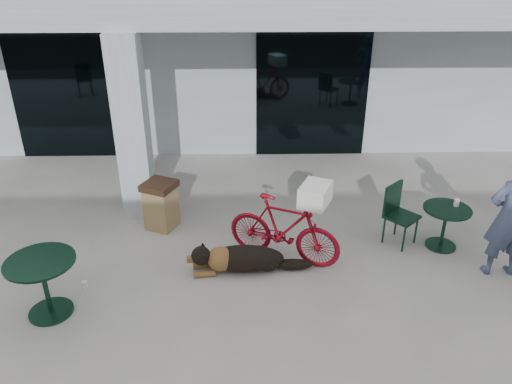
{
  "coord_description": "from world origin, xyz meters",
  "views": [
    {
      "loc": [
        0.37,
        -5.52,
        4.36
      ],
      "look_at": [
        0.51,
        1.1,
        1.0
      ],
      "focal_mm": 35.0,
      "sensor_mm": 36.0,
      "label": 1
    }
  ],
  "objects_px": {
    "bicycle": "(284,229)",
    "trash_receptacle": "(161,205)",
    "cafe_table_near": "(46,287)",
    "cafe_table_far": "(444,228)",
    "person": "(510,217)",
    "dog": "(244,257)",
    "cafe_chair_far_a": "(402,216)"
  },
  "relations": [
    {
      "from": "bicycle",
      "to": "trash_receptacle",
      "type": "distance_m",
      "value": 2.21
    },
    {
      "from": "bicycle",
      "to": "cafe_table_near",
      "type": "bearing_deg",
      "value": 135.23
    },
    {
      "from": "cafe_table_far",
      "to": "person",
      "type": "xyz_separation_m",
      "value": [
        0.58,
        -0.7,
        0.58
      ]
    },
    {
      "from": "cafe_table_near",
      "to": "dog",
      "type": "bearing_deg",
      "value": 19.4
    },
    {
      "from": "cafe_table_near",
      "to": "trash_receptacle",
      "type": "height_order",
      "value": "trash_receptacle"
    },
    {
      "from": "bicycle",
      "to": "dog",
      "type": "bearing_deg",
      "value": 139.65
    },
    {
      "from": "cafe_chair_far_a",
      "to": "cafe_table_far",
      "type": "bearing_deg",
      "value": -52.87
    },
    {
      "from": "person",
      "to": "trash_receptacle",
      "type": "bearing_deg",
      "value": -16.4
    },
    {
      "from": "bicycle",
      "to": "trash_receptacle",
      "type": "height_order",
      "value": "bicycle"
    },
    {
      "from": "cafe_table_far",
      "to": "trash_receptacle",
      "type": "height_order",
      "value": "trash_receptacle"
    },
    {
      "from": "cafe_table_far",
      "to": "trash_receptacle",
      "type": "xyz_separation_m",
      "value": [
        -4.5,
        0.7,
        0.07
      ]
    },
    {
      "from": "bicycle",
      "to": "dog",
      "type": "height_order",
      "value": "bicycle"
    },
    {
      "from": "cafe_table_near",
      "to": "trash_receptacle",
      "type": "relative_size",
      "value": 1.05
    },
    {
      "from": "trash_receptacle",
      "to": "cafe_chair_far_a",
      "type": "bearing_deg",
      "value": -8.63
    },
    {
      "from": "cafe_table_near",
      "to": "cafe_chair_far_a",
      "type": "bearing_deg",
      "value": 17.46
    },
    {
      "from": "cafe_chair_far_a",
      "to": "trash_receptacle",
      "type": "relative_size",
      "value": 1.19
    },
    {
      "from": "cafe_chair_far_a",
      "to": "person",
      "type": "bearing_deg",
      "value": -76.59
    },
    {
      "from": "cafe_chair_far_a",
      "to": "trash_receptacle",
      "type": "xyz_separation_m",
      "value": [
        -3.85,
        0.58,
        -0.08
      ]
    },
    {
      "from": "bicycle",
      "to": "cafe_table_near",
      "type": "xyz_separation_m",
      "value": [
        -3.12,
        -1.16,
        -0.12
      ]
    },
    {
      "from": "dog",
      "to": "trash_receptacle",
      "type": "xyz_separation_m",
      "value": [
        -1.38,
        1.27,
        0.19
      ]
    },
    {
      "from": "cafe_table_near",
      "to": "trash_receptacle",
      "type": "xyz_separation_m",
      "value": [
        1.15,
        2.16,
        0.01
      ]
    },
    {
      "from": "cafe_chair_far_a",
      "to": "person",
      "type": "height_order",
      "value": "person"
    },
    {
      "from": "dog",
      "to": "cafe_chair_far_a",
      "type": "bearing_deg",
      "value": 8.56
    },
    {
      "from": "cafe_table_near",
      "to": "cafe_chair_far_a",
      "type": "distance_m",
      "value": 5.24
    },
    {
      "from": "cafe_table_near",
      "to": "cafe_chair_far_a",
      "type": "relative_size",
      "value": 0.88
    },
    {
      "from": "dog",
      "to": "trash_receptacle",
      "type": "height_order",
      "value": "trash_receptacle"
    },
    {
      "from": "cafe_chair_far_a",
      "to": "person",
      "type": "distance_m",
      "value": 1.53
    },
    {
      "from": "dog",
      "to": "cafe_table_far",
      "type": "bearing_deg",
      "value": 3.47
    },
    {
      "from": "person",
      "to": "cafe_chair_far_a",
      "type": "bearing_deg",
      "value": -34.69
    },
    {
      "from": "person",
      "to": "trash_receptacle",
      "type": "height_order",
      "value": "person"
    },
    {
      "from": "bicycle",
      "to": "trash_receptacle",
      "type": "relative_size",
      "value": 2.1
    },
    {
      "from": "bicycle",
      "to": "dog",
      "type": "relative_size",
      "value": 1.29
    }
  ]
}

